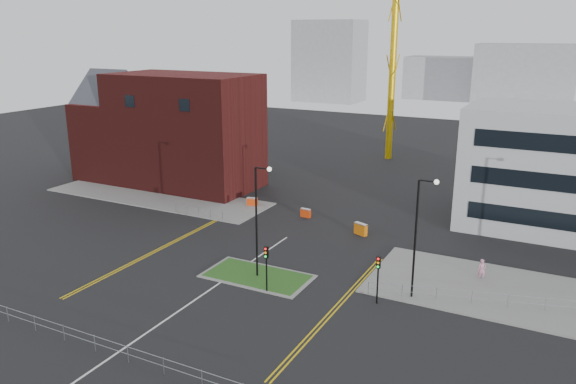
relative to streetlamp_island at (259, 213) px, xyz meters
name	(u,v)px	position (x,y,z in m)	size (l,w,h in m)	color
ground	(174,314)	(-2.22, -8.00, -5.41)	(200.00, 200.00, 0.00)	black
pavement_left	(157,196)	(-22.22, 14.00, -5.35)	(28.00, 8.00, 0.12)	slate
pavement_right	(533,298)	(19.78, 6.00, -5.35)	(24.00, 10.00, 0.12)	slate
island_kerb	(257,276)	(-0.22, 0.00, -5.37)	(8.60, 4.60, 0.08)	slate
grass_island	(257,276)	(-0.22, 0.00, -5.35)	(8.00, 4.00, 0.12)	#214818
brick_building	(166,130)	(-25.19, 20.00, 1.44)	(24.20, 10.07, 14.24)	#421210
streetlamp_island	(259,213)	(0.00, 0.00, 0.00)	(1.46, 0.36, 9.18)	black
streetlamp_right_near	(419,229)	(12.00, 2.00, 0.00)	(1.46, 0.36, 9.18)	black
traffic_light_island	(266,260)	(1.78, -2.02, -2.85)	(0.28, 0.33, 3.65)	black
traffic_light_right	(378,271)	(9.78, -0.02, -2.85)	(0.28, 0.33, 3.65)	black
railing_front	(111,345)	(-2.22, -14.00, -4.63)	(24.05, 0.05, 1.10)	gray
railing_left	(199,211)	(-13.22, 10.00, -4.67)	(6.05, 0.05, 1.10)	gray
railing_right	(508,298)	(18.28, 3.50, -4.63)	(19.05, 5.05, 1.10)	gray
centre_line	(192,302)	(-2.22, -6.00, -5.41)	(0.15, 30.00, 0.01)	silver
yellow_left_a	(165,245)	(-11.22, 2.00, -5.41)	(0.12, 24.00, 0.01)	gold
yellow_left_b	(168,246)	(-10.92, 2.00, -5.41)	(0.12, 24.00, 0.01)	gold
yellow_right_a	(334,307)	(7.28, -2.00, -5.41)	(0.12, 20.00, 0.01)	gold
yellow_right_b	(338,308)	(7.58, -2.00, -5.41)	(0.12, 20.00, 0.01)	gold
skyline_a	(329,61)	(-42.22, 112.00, 5.59)	(18.00, 12.00, 22.00)	gray
skyline_b	(524,76)	(7.78, 122.00, 2.59)	(24.00, 12.00, 16.00)	gray
skyline_d	(459,78)	(-10.22, 132.00, 0.59)	(30.00, 12.00, 12.00)	gray
pedestrian	(482,270)	(15.83, 7.65, -4.56)	(0.63, 0.41, 1.71)	#CD849F
barrier_left	(252,202)	(-10.22, 16.00, -4.86)	(1.26, 0.59, 1.02)	red
barrier_mid	(306,213)	(-3.24, 15.32, -4.90)	(1.14, 0.47, 0.94)	red
barrier_right	(361,228)	(3.78, 12.95, -4.79)	(1.44, 0.96, 1.16)	orange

